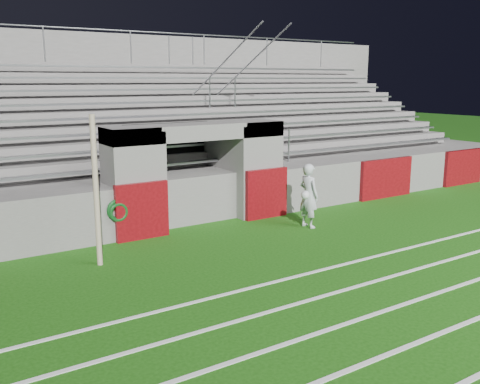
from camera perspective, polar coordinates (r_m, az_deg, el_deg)
ground at (r=11.33m, az=4.18°, el=-7.14°), size 90.00×90.00×0.00m
field_post at (r=10.94m, az=-15.10°, el=0.05°), size 0.11×0.11×3.04m
stadium_structure at (r=17.84m, az=-11.50°, el=4.57°), size 26.00×8.48×5.42m
goalkeeper_with_ball at (r=13.60m, az=7.32°, el=-0.39°), size 0.66×0.69×1.64m
hose_coil at (r=12.49m, az=-12.87°, el=-1.98°), size 0.52×0.14×0.53m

